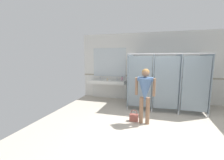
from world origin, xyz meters
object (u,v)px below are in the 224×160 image
at_px(paper_cup, 107,79).
at_px(soap_dispenser, 122,79).
at_px(person_standing, 145,90).
at_px(handbag, 134,117).

bearing_deg(paper_cup, soap_dispenser, 21.35).
bearing_deg(person_standing, handbag, 167.40).
height_order(person_standing, soap_dispenser, person_standing).
distance_m(handbag, soap_dispenser, 2.55).
height_order(person_standing, handbag, person_standing).
distance_m(soap_dispenser, paper_cup, 0.65).
relative_size(person_standing, handbag, 4.51).
xyz_separation_m(person_standing, paper_cup, (-1.78, 2.08, -0.08)).
height_order(handbag, paper_cup, paper_cup).
xyz_separation_m(handbag, paper_cup, (-1.48, 2.01, 0.78)).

